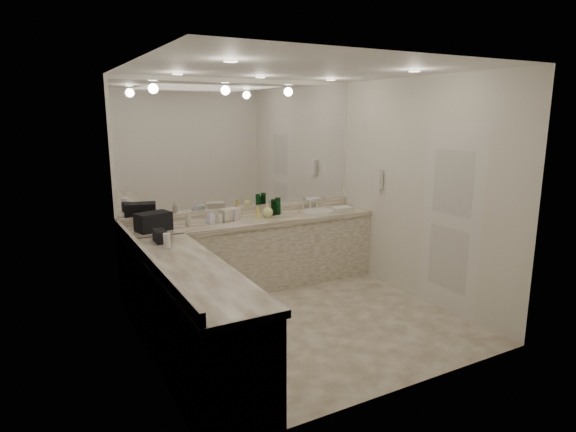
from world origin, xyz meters
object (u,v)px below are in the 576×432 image
hand_towel (342,208)px  soap_bottle_c (268,210)px  wall_phone (379,179)px  sink (318,211)px  soap_bottle_b (211,217)px  cream_cosmetic_case (229,215)px  soap_bottle_a (188,218)px  black_toiletry_bag (153,221)px

hand_towel → soap_bottle_c: soap_bottle_c is taller
wall_phone → soap_bottle_c: (-1.36, 0.49, -0.36)m
sink → soap_bottle_b: soap_bottle_b is taller
cream_cosmetic_case → soap_bottle_c: bearing=-21.8°
sink → soap_bottle_a: (-1.78, 0.01, 0.10)m
sink → wall_phone: (0.61, -0.50, 0.46)m
sink → hand_towel: (0.33, -0.10, 0.03)m
wall_phone → soap_bottle_a: bearing=167.9°
cream_cosmetic_case → soap_bottle_b: bearing=-179.9°
black_toiletry_bag → soap_bottle_c: bearing=1.1°
black_toiletry_bag → soap_bottle_a: 0.42m
soap_bottle_a → soap_bottle_b: 0.26m
soap_bottle_a → wall_phone: bearing=-12.1°
hand_towel → soap_bottle_a: (-2.11, 0.11, 0.07)m
cream_cosmetic_case → soap_bottle_c: 0.50m
soap_bottle_b → hand_towel: bearing=-2.3°
black_toiletry_bag → soap_bottle_c: 1.44m
sink → black_toiletry_bag: 2.19m
sink → wall_phone: size_ratio=1.83×
soap_bottle_a → soap_bottle_c: bearing=-1.1°
sink → soap_bottle_c: size_ratio=2.52×
soap_bottle_a → sink: bearing=-0.3°
soap_bottle_c → sink: bearing=0.8°
hand_towel → soap_bottle_b: (-1.84, 0.07, 0.06)m
cream_cosmetic_case → hand_towel: 1.58m
soap_bottle_a → soap_bottle_b: soap_bottle_a is taller
wall_phone → black_toiletry_bag: 2.85m
black_toiletry_bag → soap_bottle_b: bearing=1.4°
wall_phone → hand_towel: (-0.28, 0.40, -0.43)m
wall_phone → cream_cosmetic_case: bearing=163.5°
black_toiletry_bag → soap_bottle_c: size_ratio=2.09×
wall_phone → cream_cosmetic_case: (-1.85, 0.55, -0.38)m
wall_phone → cream_cosmetic_case: 1.97m
soap_bottle_c → soap_bottle_a: bearing=178.9°
soap_bottle_a → soap_bottle_c: (1.02, -0.02, -0.01)m
black_toiletry_bag → soap_bottle_c: black_toiletry_bag is taller
sink → soap_bottle_c: 0.76m
wall_phone → soap_bottle_a: size_ratio=1.30×
wall_phone → hand_towel: size_ratio=0.94×
sink → hand_towel: 0.34m
sink → soap_bottle_c: soap_bottle_c is taller
sink → hand_towel: hand_towel is taller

